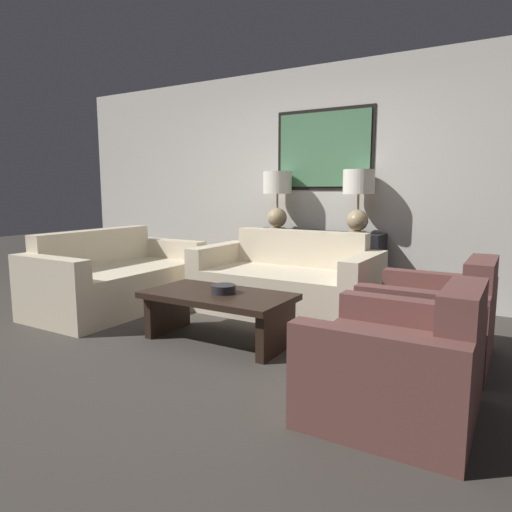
% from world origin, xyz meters
% --- Properties ---
extents(ground_plane, '(20.00, 20.00, 0.00)m').
position_xyz_m(ground_plane, '(0.00, 0.00, 0.00)').
color(ground_plane, '#3D3833').
extents(back_wall, '(7.52, 0.12, 2.65)m').
position_xyz_m(back_wall, '(0.00, 2.36, 1.33)').
color(back_wall, beige).
rests_on(back_wall, ground_plane).
extents(console_table, '(1.55, 0.36, 0.77)m').
position_xyz_m(console_table, '(0.00, 2.10, 0.39)').
color(console_table, black).
rests_on(console_table, ground_plane).
extents(table_lamp_left, '(0.34, 0.34, 0.68)m').
position_xyz_m(table_lamp_left, '(-0.49, 2.10, 1.20)').
color(table_lamp_left, tan).
rests_on(table_lamp_left, console_table).
extents(table_lamp_right, '(0.34, 0.34, 0.68)m').
position_xyz_m(table_lamp_right, '(0.49, 2.10, 1.20)').
color(table_lamp_right, tan).
rests_on(table_lamp_right, console_table).
extents(couch_by_back_wall, '(1.82, 0.93, 0.81)m').
position_xyz_m(couch_by_back_wall, '(0.00, 1.38, 0.29)').
color(couch_by_back_wall, beige).
rests_on(couch_by_back_wall, ground_plane).
extents(couch_by_side, '(0.93, 1.82, 0.81)m').
position_xyz_m(couch_by_side, '(-1.63, 0.63, 0.29)').
color(couch_by_side, beige).
rests_on(couch_by_side, ground_plane).
extents(coffee_table, '(1.22, 0.65, 0.41)m').
position_xyz_m(coffee_table, '(-0.06, 0.27, 0.30)').
color(coffee_table, black).
rests_on(coffee_table, ground_plane).
extents(decorative_bowl, '(0.20, 0.20, 0.07)m').
position_xyz_m(decorative_bowl, '(-0.02, 0.29, 0.44)').
color(decorative_bowl, '#232328').
rests_on(decorative_bowl, coffee_table).
extents(armchair_near_back_wall, '(0.86, 0.89, 0.77)m').
position_xyz_m(armchair_near_back_wall, '(1.51, 0.79, 0.27)').
color(armchair_near_back_wall, brown).
rests_on(armchair_near_back_wall, ground_plane).
extents(armchair_near_camera, '(0.86, 0.89, 0.77)m').
position_xyz_m(armchair_near_camera, '(1.51, -0.25, 0.27)').
color(armchair_near_camera, brown).
rests_on(armchair_near_camera, ground_plane).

